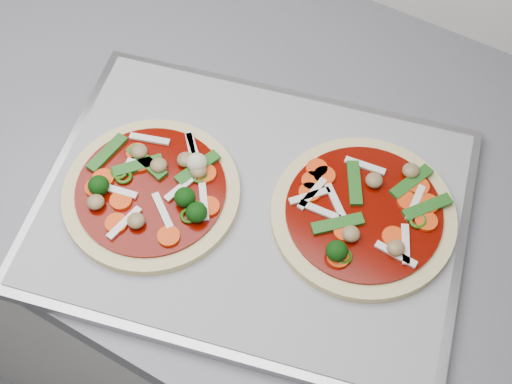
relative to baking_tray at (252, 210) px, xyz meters
The scene contains 6 objects.
base_cabinet 0.59m from the baking_tray, 166.13° to the left, with size 3.60×0.60×0.86m, color silver.
countertop 0.35m from the baking_tray, 166.13° to the left, with size 3.60×0.60×0.04m, color slate.
baking_tray is the anchor object (origin of this frame).
parchment 0.01m from the baking_tray, ahead, with size 0.46×0.33×0.00m, color #999A9E.
pizza_left 0.12m from the baking_tray, 157.06° to the right, with size 0.27×0.27×0.03m.
pizza_right 0.13m from the baking_tray, 22.28° to the left, with size 0.28×0.28×0.04m.
Camera 1 is at (0.55, 0.86, 1.61)m, focal length 50.00 mm.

